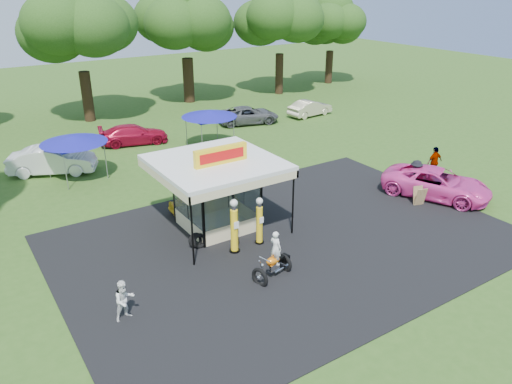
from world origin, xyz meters
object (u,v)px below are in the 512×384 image
pink_sedan (437,183)px  tent_east (209,114)px  spectator_east_a (415,176)px  gas_station_kiosk (217,193)px  bg_car_a (52,160)px  spectator_east_b (434,162)px  bg_car_b (134,134)px  bg_car_e (310,108)px  tent_west (74,139)px  bg_car_d (248,115)px  motorcycle (274,259)px  a_frame_sign (419,196)px  gas_pump_left (234,227)px  gas_pump_right (259,222)px  kiosk_car (197,201)px  spectator_west (124,300)px

pink_sedan → tent_east: 15.65m
spectator_east_a → gas_station_kiosk: bearing=-21.3°
bg_car_a → spectator_east_b: bearing=-99.9°
bg_car_b → bg_car_e: bg_car_b is taller
bg_car_e → tent_east: tent_east is taller
gas_station_kiosk → tent_west: size_ratio=1.42×
bg_car_b → tent_west: size_ratio=1.26×
gas_station_kiosk → bg_car_d: size_ratio=1.08×
bg_car_d → tent_west: (-14.94, -4.71, 1.72)m
spectator_east_b → bg_car_b: bearing=-46.4°
motorcycle → a_frame_sign: bearing=-6.4°
bg_car_d → tent_east: (-5.58, -3.83, 1.72)m
gas_pump_left → bg_car_b: size_ratio=0.53×
spectator_east_a → tent_west: (-15.09, 12.31, 1.48)m
spectator_east_a → tent_east: size_ratio=0.49×
gas_pump_right → kiosk_car: (-0.77, 4.68, -0.60)m
pink_sedan → tent_east: bearing=88.9°
tent_east → spectator_east_b: bearing=-55.2°
motorcycle → bg_car_b: (1.50, 19.63, -0.11)m
pink_sedan → tent_west: (-15.55, 13.39, 1.62)m
gas_station_kiosk → bg_car_e: 21.79m
gas_station_kiosk → tent_east: bearing=63.3°
bg_car_b → bg_car_d: bg_car_b is taller
gas_station_kiosk → spectator_east_b: (14.00, -1.37, -0.85)m
tent_west → tent_east: bearing=5.4°
kiosk_car → spectator_west: (-6.12, -6.59, 0.29)m
pink_sedan → gas_station_kiosk: bearing=139.3°
gas_pump_left → motorcycle: bearing=-82.0°
gas_station_kiosk → gas_pump_left: gas_station_kiosk is taller
kiosk_car → spectator_east_b: (14.00, -3.57, 0.46)m
gas_station_kiosk → gas_pump_right: 2.68m
spectator_east_a → spectator_east_b: (2.78, 0.93, 0.01)m
a_frame_sign → spectator_east_a: spectator_east_a is taller
bg_car_d → bg_car_e: bearing=-83.1°
gas_pump_right → bg_car_b: gas_pump_right is taller
tent_west → gas_pump_left: bearing=-75.2°
gas_pump_right → tent_west: bearing=110.4°
tent_east → gas_pump_left: bearing=-114.3°
motorcycle → kiosk_car: 7.24m
gas_station_kiosk → spectator_east_a: gas_station_kiosk is taller
spectator_east_a → spectator_east_b: bearing=-171.3°
bg_car_d → spectator_east_b: bearing=-154.0°
spectator_east_b → bg_car_e: spectator_east_b is taller
pink_sedan → spectator_west: (-17.80, -1.01, -0.02)m
gas_pump_left → a_frame_sign: bearing=-6.1°
kiosk_car → spectator_west: 9.00m
a_frame_sign → gas_pump_left: bearing=-170.1°
bg_car_a → tent_west: size_ratio=1.33×
gas_pump_right → pink_sedan: 10.96m
gas_station_kiosk → gas_pump_right: gas_station_kiosk is taller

